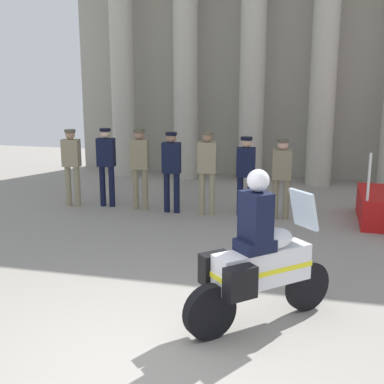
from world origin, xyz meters
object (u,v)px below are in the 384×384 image
Objects in this scene: officer_in_row_1 at (106,161)px; officer_in_row_6 at (282,173)px; officer_in_row_5 at (246,170)px; officer_in_row_2 at (140,163)px; motorcycle_with_rider at (258,262)px; officer_in_row_0 at (72,161)px; officer_in_row_3 at (171,166)px; officer_in_row_4 at (207,166)px.

officer_in_row_1 reaches higher than officer_in_row_6.
officer_in_row_2 is at bearing -2.96° from officer_in_row_5.
motorcycle_with_rider is (3.93, -4.77, -0.24)m from officer_in_row_1.
officer_in_row_0 reaches higher than officer_in_row_6.
officer_in_row_2 is 0.73m from officer_in_row_3.
officer_in_row_3 is at bearing 170.27° from officer_in_row_1.
officer_in_row_2 is at bearing -4.71° from officer_in_row_6.
motorcycle_with_rider reaches higher than officer_in_row_1.
officer_in_row_5 is (3.10, -0.02, -0.06)m from officer_in_row_1.
officer_in_row_5 is at bearing -174.98° from officer_in_row_4.
officer_in_row_6 is 4.68m from motorcycle_with_rider.
motorcycle_with_rider is at bearing 95.63° from officer_in_row_5.
officer_in_row_2 is at bearing 79.77° from motorcycle_with_rider.
officer_in_row_0 is at bearing 7.20° from officer_in_row_1.
officer_in_row_6 is at bearing 176.42° from officer_in_row_0.
officer_in_row_6 is (3.84, -0.10, -0.06)m from officer_in_row_1.
officer_in_row_1 is 0.81m from officer_in_row_2.
officer_in_row_2 is 1.50m from officer_in_row_4.
officer_in_row_3 is (2.30, 0.01, -0.00)m from officer_in_row_0.
officer_in_row_0 is at bearing -4.09° from officer_in_row_3.
officer_in_row_4 reaches higher than officer_in_row_0.
motorcycle_with_rider is (0.83, -4.75, -0.18)m from officer_in_row_5.
officer_in_row_0 is 0.98× the size of officer_in_row_2.
officer_in_row_5 is (0.79, 0.13, -0.06)m from officer_in_row_4.
officer_in_row_1 reaches higher than officer_in_row_0.
officer_in_row_5 is at bearing 177.04° from officer_in_row_2.
officer_in_row_2 is at bearing 170.40° from officer_in_row_1.
officer_in_row_0 is at bearing -1.40° from officer_in_row_2.
officer_in_row_2 reaches higher than officer_in_row_3.
officer_in_row_0 is at bearing 91.61° from motorcycle_with_rider.
officer_in_row_3 reaches higher than officer_in_row_5.
officer_in_row_3 reaches higher than officer_in_row_6.
officer_in_row_6 is (3.03, -0.02, -0.07)m from officer_in_row_2.
officer_in_row_2 is 2.29m from officer_in_row_5.
officer_in_row_0 is 4.60m from officer_in_row_6.
officer_in_row_4 is (0.77, -0.00, 0.02)m from officer_in_row_3.
officer_in_row_5 is 1.01× the size of officer_in_row_6.
officer_in_row_0 is 3.07m from officer_in_row_4.
officer_in_row_3 is (1.54, -0.15, -0.02)m from officer_in_row_1.
officer_in_row_2 is (0.81, -0.08, 0.00)m from officer_in_row_1.
motorcycle_with_rider is (1.62, -4.62, -0.24)m from officer_in_row_4.
motorcycle_with_rider is (3.12, -4.70, -0.24)m from officer_in_row_2.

